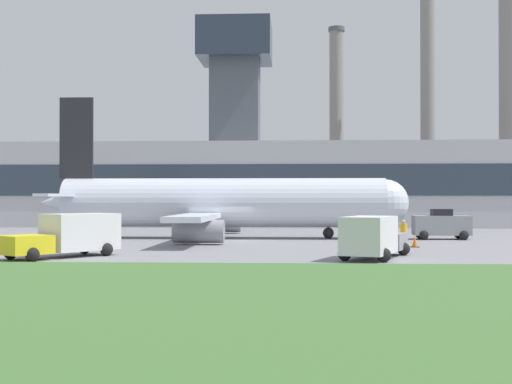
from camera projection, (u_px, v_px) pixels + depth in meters
name	position (u px, v px, depth m)	size (l,w,h in m)	color
ground_plane	(234.00, 241.00, 51.42)	(400.00, 400.00, 0.00)	gray
grass_strip	(87.00, 344.00, 14.97)	(240.00, 37.00, 0.06)	#426B33
terminal_building	(253.00, 177.00, 78.79)	(67.45, 11.62, 22.55)	#B2B2B7
smokestack_left	(337.00, 122.00, 107.60)	(2.46, 2.46, 28.94)	gray
smokestack_right	(428.00, 103.00, 103.36)	(2.42, 2.42, 33.63)	gray
smokestack_far	(509.00, 79.00, 103.09)	(3.36, 3.36, 40.47)	gray
airplane	(218.00, 203.00, 54.71)	(28.44, 26.49, 10.91)	silver
pushback_tug	(441.00, 225.00, 53.30)	(4.17, 2.41, 2.27)	gray
baggage_truck	(68.00, 236.00, 37.38)	(5.49, 6.38, 2.27)	yellow
fuel_truck	(373.00, 237.00, 36.28)	(4.19, 6.76, 2.18)	gray
ground_crew_person	(404.00, 234.00, 43.67)	(0.53, 0.53, 1.76)	#23283D
traffic_cone_near_nose	(368.00, 238.00, 50.07)	(0.65, 0.65, 0.65)	black
traffic_cone_wingtip	(415.00, 242.00, 44.80)	(0.54, 0.54, 0.71)	black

